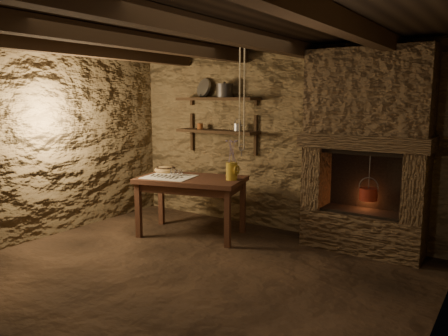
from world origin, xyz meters
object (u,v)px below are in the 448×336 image
Objects in this scene: work_table at (191,204)px; stoneware_jug at (232,163)px; iron_stockpot at (224,91)px; red_pot at (368,193)px; wooden_bowl at (166,170)px.

stoneware_jug is at bearing 1.45° from work_table.
iron_stockpot reaches higher than red_pot.
stoneware_jug is 1.64m from red_pot.
wooden_bowl is at bearing 153.50° from work_table.
work_table is 2.74× the size of red_pot.
red_pot reaches higher than wooden_bowl.
work_table is 1.61m from iron_stockpot.
red_pot is at bearing 10.65° from wooden_bowl.
stoneware_jug is 1.65× the size of wooden_bowl.
stoneware_jug is at bearing -164.11° from red_pot.
iron_stockpot is (0.56, 0.61, 1.06)m from wooden_bowl.
red_pot is at bearing 0.97° from work_table.
work_table is at bearing -92.24° from iron_stockpot.
stoneware_jug reaches higher than red_pot.
stoneware_jug is 1.07m from wooden_bowl.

